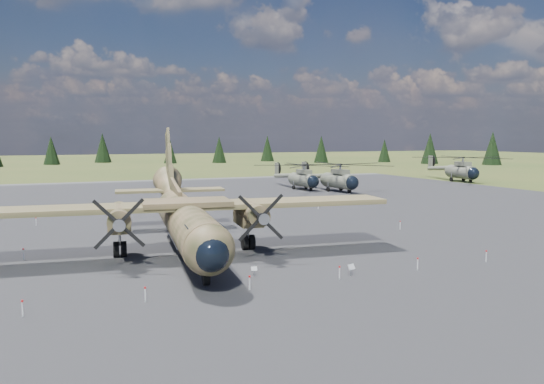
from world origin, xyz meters
name	(u,v)px	position (x,y,z in m)	size (l,w,h in m)	color
ground	(239,243)	(0.00, 0.00, 0.00)	(500.00, 500.00, 0.00)	brown
apron	(206,225)	(0.00, 10.00, 0.00)	(120.00, 120.00, 0.04)	#545458
transport_plane	(185,214)	(-5.00, -1.78, 3.00)	(31.70, 28.65, 10.43)	#3A3A1F
helicopter_near	(303,172)	(25.09, 38.99, 3.06)	(17.95, 20.53, 4.31)	#67675A
helicopter_mid	(338,172)	(28.95, 33.61, 3.28)	(19.90, 22.29, 4.62)	#67675A
helicopter_far	(461,164)	(61.88, 41.68, 3.55)	(22.33, 24.40, 5.01)	#67675A
info_placard_left	(254,270)	(-2.64, -10.66, 0.41)	(0.41, 0.21, 0.61)	gray
info_placard_right	(351,268)	(3.07, -13.14, 0.53)	(0.55, 0.35, 0.79)	gray
barrier_fence	(234,237)	(-0.46, -0.08, 0.51)	(33.12, 29.62, 0.85)	silver
treeline	(319,188)	(5.18, -4.57, 4.85)	(318.55, 314.67, 10.95)	black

